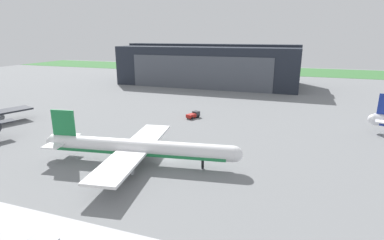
{
  "coord_description": "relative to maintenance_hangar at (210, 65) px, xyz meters",
  "views": [
    {
      "loc": [
        25.85,
        -57.77,
        27.03
      ],
      "look_at": [
        -0.32,
        17.13,
        4.61
      ],
      "focal_mm": 28.29,
      "sensor_mm": 36.0,
      "label": 1
    }
  ],
  "objects": [
    {
      "name": "ground_plane",
      "position": [
        21.55,
        -108.57,
        -10.6
      ],
      "size": [
        440.0,
        440.0,
        0.0
      ],
      "primitive_type": "plane",
      "color": "slate"
    },
    {
      "name": "pushback_tractor",
      "position": [
        15.43,
        -73.32,
        -9.54
      ],
      "size": [
        3.81,
        5.38,
        2.06
      ],
      "color": "#2D2D33",
      "rests_on": "ground_plane"
    },
    {
      "name": "grass_field_strip",
      "position": [
        21.55,
        77.88,
        -10.56
      ],
      "size": [
        440.0,
        56.0,
        0.08
      ],
      "primitive_type": "cube",
      "color": "#3A7239",
      "rests_on": "ground_plane"
    },
    {
      "name": "airliner_near_right",
      "position": [
        16.31,
        -112.77,
        -7.01
      ],
      "size": [
        43.51,
        34.9,
        11.22
      ],
      "color": "white",
      "rests_on": "ground_plane"
    },
    {
      "name": "maintenance_hangar",
      "position": [
        0.0,
        0.0,
        0.0
      ],
      "size": [
        96.85,
        40.44,
        22.13
      ],
      "color": "#232833",
      "rests_on": "ground_plane"
    }
  ]
}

